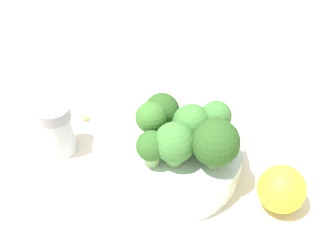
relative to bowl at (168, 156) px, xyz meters
The scene contains 13 objects.
ground_plane 0.02m from the bowl, ahead, with size 3.00×3.00×0.00m, color beige.
bowl is the anchor object (origin of this frame).
broccoli_floret_0 0.06m from the bowl, 50.60° to the left, with size 0.04×0.04×0.05m.
broccoli_floret_1 0.05m from the bowl, ahead, with size 0.04×0.04×0.05m.
broccoli_floret_2 0.05m from the bowl, behind, with size 0.04×0.04×0.05m.
broccoli_floret_3 0.05m from the bowl, 131.79° to the left, with size 0.03×0.03×0.04m.
broccoli_floret_4 0.08m from the bowl, 135.67° to the right, with size 0.05×0.05×0.06m.
broccoli_floret_5 0.07m from the bowl, 85.95° to the right, with size 0.04×0.04×0.05m.
broccoli_floret_6 0.05m from the bowl, 95.01° to the right, with size 0.04×0.04×0.05m.
pepper_shaker 0.14m from the bowl, 62.65° to the left, with size 0.04×0.04×0.07m.
lemon_wedge 0.13m from the bowl, 129.74° to the right, with size 0.05×0.05×0.05m, color yellow.
almond_crumb_0 0.14m from the bowl, 37.75° to the left, with size 0.01×0.01×0.01m, color #AD7F4C.
almond_crumb_1 0.12m from the bowl, 124.48° to the right, with size 0.01×0.01×0.01m, color tan.
Camera 1 is at (-0.35, 0.10, 0.42)m, focal length 50.00 mm.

